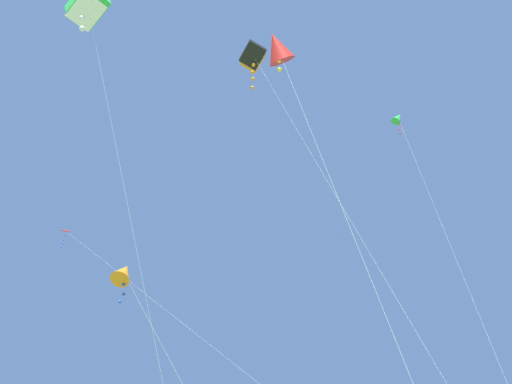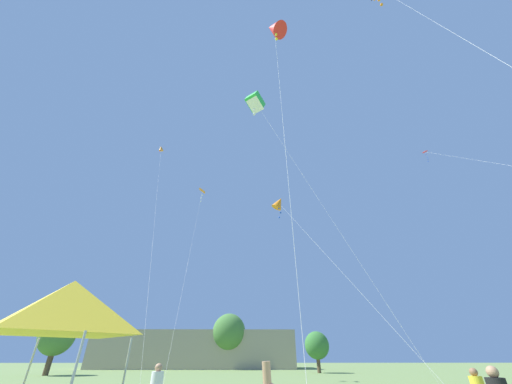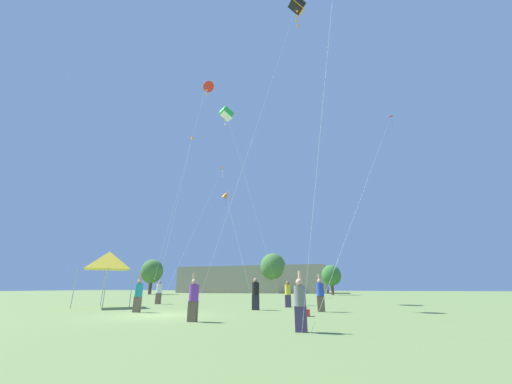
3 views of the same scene
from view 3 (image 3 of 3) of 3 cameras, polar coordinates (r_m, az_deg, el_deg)
The scene contains 21 objects.
ground_plane at distance 15.89m, azimuth -19.00°, elevation -22.29°, with size 220.00×220.00×0.00m, color olive.
distant_building at distance 75.80m, azimuth -0.54°, elevation -17.15°, with size 36.64×12.45×6.22m, color tan.
tree_near_right at distance 69.21m, azimuth 3.41°, elevation -14.77°, with size 5.94×5.35×8.96m.
tree_far_centre at distance 55.70m, azimuth 14.83°, elevation -15.83°, with size 3.44×3.10×5.19m.
tree_far_left at distance 61.85m, azimuth -20.09°, elevation -14.70°, with size 4.37×3.94×6.60m.
festival_tent at distance 23.09m, azimuth -27.41°, elevation -12.06°, with size 2.76×2.76×3.71m.
cooler_box at distance 14.85m, azimuth 9.56°, elevation -22.70°, with size 0.53×0.44×0.31m, color red.
person_black_shirt at distance 18.48m, azimuth -0.08°, elevation -19.47°, with size 0.44×0.44×1.84m.
person_purple_shirt at distance 12.59m, azimuth -12.37°, elevation -19.88°, with size 0.39×0.39×1.88m.
person_yellow_shirt at distance 21.00m, azimuth 6.39°, elevation -19.45°, with size 0.40×0.40×1.70m.
person_blue_shirt at distance 17.54m, azimuth 12.74°, elevation -19.12°, with size 0.42×0.42×2.03m.
person_teal_shirt at distance 18.05m, azimuth -22.45°, elevation -18.28°, with size 0.41×0.41×1.99m.
person_white_shirt at distance 26.10m, azimuth -18.83°, elevation -18.30°, with size 0.43×0.43×1.82m.
person_grey_shirt at distance 9.67m, azimuth 8.82°, elevation -20.84°, with size 0.37×0.37×1.80m.
kite_green_box_0 at distance 33.90m, azimuth -5.96°, elevation 15.29°, with size 7.76×5.80×20.77m.
kite_black_box_1 at distance 32.81m, azimuth 8.16°, elevation 32.97°, with size 4.92×10.23×27.73m.
kite_red_diamond_2 at distance 27.29m, azimuth -9.86°, elevation 20.38°, with size 1.52×5.29×19.20m.
kite_orange_diamond_3 at distance 54.55m, azimuth -12.65°, elevation 10.58°, with size 9.46×19.90×27.99m.
kite_red_delta_4 at distance 39.03m, azimuth 25.26°, elevation 13.19°, with size 8.94×24.78×21.58m.
kite_orange_delta_5 at distance 48.16m, azimuth -6.63°, elevation 4.63°, with size 3.56×19.55×20.66m.
kite_orange_diamond_7 at distance 26.73m, azimuth -6.01°, elevation -0.59°, with size 4.92×6.02×9.93m.
Camera 3 is at (8.78, -13.18, 1.30)m, focal length 20.00 mm.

